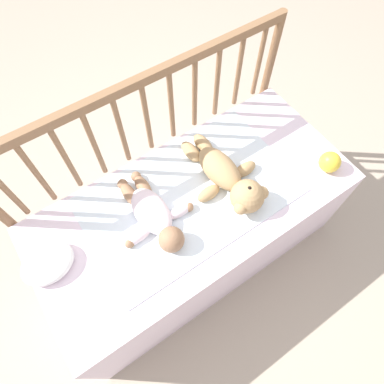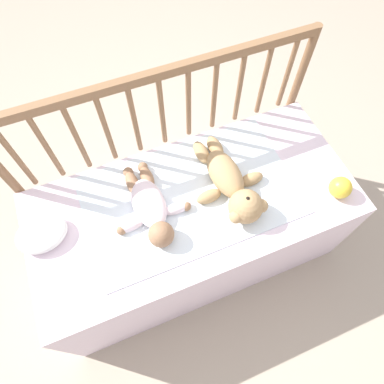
{
  "view_description": "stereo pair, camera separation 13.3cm",
  "coord_description": "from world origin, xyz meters",
  "px_view_note": "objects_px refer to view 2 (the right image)",
  "views": [
    {
      "loc": [
        -0.36,
        -0.52,
        1.76
      ],
      "look_at": [
        0.0,
        0.01,
        0.59
      ],
      "focal_mm": 32.0,
      "sensor_mm": 36.0,
      "label": 1
    },
    {
      "loc": [
        -0.24,
        -0.58,
        1.76
      ],
      "look_at": [
        0.0,
        0.01,
        0.59
      ],
      "focal_mm": 32.0,
      "sensor_mm": 36.0,
      "label": 2
    }
  ],
  "objects_px": {
    "teddy_bear": "(231,185)",
    "small_pillow": "(42,234)",
    "baby": "(150,207)",
    "toy_ball": "(340,187)"
  },
  "relations": [
    {
      "from": "small_pillow",
      "to": "baby",
      "type": "bearing_deg",
      "value": -7.0
    },
    {
      "from": "baby",
      "to": "small_pillow",
      "type": "bearing_deg",
      "value": 173.0
    },
    {
      "from": "baby",
      "to": "small_pillow",
      "type": "distance_m",
      "value": 0.42
    },
    {
      "from": "baby",
      "to": "teddy_bear",
      "type": "bearing_deg",
      "value": -6.75
    },
    {
      "from": "baby",
      "to": "toy_ball",
      "type": "bearing_deg",
      "value": -16.03
    },
    {
      "from": "teddy_bear",
      "to": "small_pillow",
      "type": "relative_size",
      "value": 2.32
    },
    {
      "from": "toy_ball",
      "to": "teddy_bear",
      "type": "bearing_deg",
      "value": 156.92
    },
    {
      "from": "baby",
      "to": "small_pillow",
      "type": "height_order",
      "value": "baby"
    },
    {
      "from": "teddy_bear",
      "to": "small_pillow",
      "type": "height_order",
      "value": "teddy_bear"
    },
    {
      "from": "toy_ball",
      "to": "small_pillow",
      "type": "height_order",
      "value": "toy_ball"
    }
  ]
}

